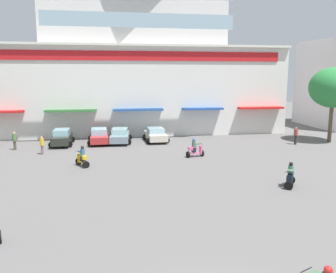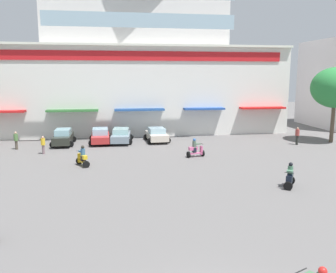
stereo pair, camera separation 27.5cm
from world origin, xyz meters
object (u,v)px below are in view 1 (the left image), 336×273
(parked_car_0, at_px, (62,137))
(scooter_rider_1, at_px, (290,177))
(parked_car_3, at_px, (156,135))
(pedestrian_0, at_px, (14,140))
(parked_car_1, at_px, (99,136))
(parked_car_2, at_px, (120,136))
(scooter_rider_3, at_px, (82,158))
(pedestrian_2, at_px, (296,135))
(plaza_tree_1, at_px, (333,88))
(scooter_rider_4, at_px, (195,149))
(pedestrian_1, at_px, (42,144))

(parked_car_0, xyz_separation_m, scooter_rider_1, (15.50, -15.61, -0.16))
(parked_car_3, distance_m, pedestrian_0, 13.36)
(parked_car_1, xyz_separation_m, parked_car_2, (2.05, -0.02, -0.01))
(scooter_rider_3, distance_m, pedestrian_0, 9.61)
(parked_car_3, xyz_separation_m, pedestrian_2, (13.42, -3.71, 0.25))
(scooter_rider_3, relative_size, pedestrian_2, 0.92)
(parked_car_1, distance_m, pedestrian_0, 7.77)
(plaza_tree_1, distance_m, scooter_rider_3, 25.42)
(parked_car_3, relative_size, pedestrian_0, 2.42)
(scooter_rider_3, height_order, pedestrian_0, pedestrian_0)
(scooter_rider_1, xyz_separation_m, scooter_rider_4, (-3.88, 8.66, 0.03))
(parked_car_1, bearing_deg, scooter_rider_3, -95.97)
(scooter_rider_3, xyz_separation_m, pedestrian_1, (-3.74, 4.68, 0.23))
(parked_car_2, height_order, pedestrian_0, pedestrian_0)
(scooter_rider_4, relative_size, pedestrian_2, 0.92)
(parked_car_1, bearing_deg, parked_car_3, 0.34)
(parked_car_0, relative_size, pedestrian_1, 2.68)
(scooter_rider_4, relative_size, pedestrian_1, 1.01)
(scooter_rider_3, height_order, pedestrian_1, scooter_rider_3)
(parked_car_2, xyz_separation_m, scooter_rider_4, (6.02, -7.32, -0.08))
(parked_car_2, relative_size, pedestrian_2, 2.58)
(parked_car_3, xyz_separation_m, scooter_rider_3, (-6.63, -9.03, -0.06))
(parked_car_0, height_order, scooter_rider_4, scooter_rider_4)
(scooter_rider_3, bearing_deg, scooter_rider_4, 10.44)
(scooter_rider_4, bearing_deg, parked_car_2, 129.40)
(parked_car_0, distance_m, parked_car_1, 3.57)
(parked_car_1, relative_size, scooter_rider_3, 2.78)
(scooter_rider_1, bearing_deg, parked_car_2, 121.75)
(scooter_rider_1, relative_size, pedestrian_0, 0.91)
(pedestrian_0, bearing_deg, parked_car_0, 22.03)
(pedestrian_2, bearing_deg, parked_car_0, 171.76)
(scooter_rider_3, relative_size, pedestrian_0, 0.95)
(scooter_rider_3, bearing_deg, pedestrian_0, 133.15)
(parked_car_1, xyz_separation_m, scooter_rider_1, (11.94, -16.00, -0.12))
(parked_car_1, height_order, scooter_rider_1, scooter_rider_1)
(parked_car_3, height_order, pedestrian_0, pedestrian_0)
(parked_car_3, bearing_deg, parked_car_1, -179.66)
(parked_car_1, height_order, pedestrian_0, pedestrian_0)
(parked_car_1, xyz_separation_m, scooter_rider_3, (-0.94, -9.00, -0.09))
(parked_car_0, xyz_separation_m, parked_car_3, (9.24, 0.42, -0.06))
(parked_car_1, xyz_separation_m, parked_car_3, (5.69, 0.03, -0.03))
(plaza_tree_1, xyz_separation_m, pedestrian_2, (-4.15, -0.76, -4.53))
(parked_car_1, height_order, pedestrian_2, pedestrian_2)
(parked_car_1, height_order, parked_car_2, parked_car_1)
(scooter_rider_1, bearing_deg, parked_car_3, 111.30)
(plaza_tree_1, relative_size, pedestrian_1, 4.81)
(parked_car_0, relative_size, parked_car_3, 1.04)
(parked_car_0, xyz_separation_m, pedestrian_2, (22.66, -3.28, 0.19))
(parked_car_1, relative_size, parked_car_2, 0.99)
(parked_car_0, distance_m, scooter_rider_3, 9.00)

